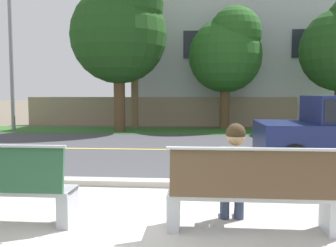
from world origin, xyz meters
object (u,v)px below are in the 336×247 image
at_px(bench_right, 252,194).
at_px(streetlamp, 13,41).
at_px(seated_person_olive, 234,171).
at_px(shade_tree_far_left, 121,28).
at_px(shade_tree_left, 228,50).

height_order(bench_right, streetlamp, streetlamp).
bearing_deg(seated_person_olive, streetlamp, 126.66).
height_order(streetlamp, shade_tree_far_left, streetlamp).
bearing_deg(shade_tree_left, seated_person_olive, -93.70).
xyz_separation_m(bench_right, shade_tree_far_left, (-3.79, 11.09, 3.78)).
relative_size(bench_right, seated_person_olive, 1.54).
bearing_deg(bench_right, seated_person_olive, 136.96).
relative_size(bench_right, shade_tree_left, 0.36).
xyz_separation_m(streetlamp, shade_tree_left, (9.13, 1.22, -0.33)).
bearing_deg(seated_person_olive, shade_tree_far_left, 108.27).
xyz_separation_m(streetlamp, shade_tree_far_left, (4.73, -0.28, 0.46)).
bearing_deg(shade_tree_left, bench_right, -92.81).
bearing_deg(bench_right, shade_tree_far_left, 108.86).
distance_m(bench_right, seated_person_olive, 0.33).
bearing_deg(streetlamp, shade_tree_left, 7.59).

